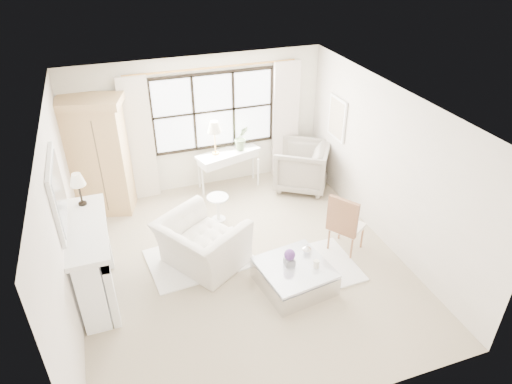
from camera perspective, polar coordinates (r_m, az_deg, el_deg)
floor at (r=7.57m, az=-1.65°, el=-8.86°), size 5.50×5.50×0.00m
ceiling at (r=6.19m, az=-2.03°, el=10.62°), size 5.50×5.50×0.00m
wall_back at (r=9.17m, az=-7.09°, el=8.38°), size 5.00×0.00×5.00m
wall_front at (r=4.81m, az=8.58°, el=-16.46°), size 5.00×0.00×5.00m
wall_left at (r=6.62m, az=-22.97°, el=-3.81°), size 0.00×5.50×5.50m
wall_right at (r=7.79m, az=16.00°, el=3.04°), size 0.00×5.50×5.50m
window_pane at (r=9.12m, az=-5.30°, el=10.05°), size 2.40×0.02×1.50m
window_frame at (r=9.11m, az=-5.28°, el=10.03°), size 2.50×0.04×1.50m
curtain_rod at (r=8.78m, az=-5.48°, el=15.22°), size 3.30×0.04×0.04m
curtain_left at (r=8.98m, az=-14.40°, el=6.30°), size 0.55×0.10×2.47m
curtain_right at (r=9.62m, az=3.71°, el=8.95°), size 0.55×0.10×2.47m
fireplace at (r=6.99m, az=-19.96°, el=-8.23°), size 0.58×1.66×1.26m
mirror_frame at (r=6.36m, az=-23.60°, el=-0.14°), size 0.05×1.15×0.95m
mirror_glass at (r=6.36m, az=-23.34°, el=-0.10°), size 0.02×1.00×0.80m
art_frame at (r=8.99m, az=10.11°, el=9.05°), size 0.04×0.62×0.82m
art_canvas at (r=8.98m, az=10.00°, el=9.03°), size 0.01×0.52×0.72m
mantel_lamp at (r=6.95m, az=-21.43°, el=1.29°), size 0.22×0.22×0.51m
armoire at (r=8.79m, az=-19.10°, el=4.27°), size 1.27×0.98×2.24m
console_table at (r=9.43m, az=-3.45°, el=2.84°), size 1.37×0.79×0.80m
console_lamp at (r=8.96m, az=-5.23°, el=7.98°), size 0.28×0.28×0.69m
orchid_plant at (r=9.22m, az=-1.82°, el=6.78°), size 0.29×0.23×0.52m
side_table at (r=8.41m, az=-4.78°, el=-1.61°), size 0.40×0.40×0.51m
rug_left at (r=7.71m, az=-7.02°, el=-8.17°), size 1.77×1.34×0.03m
rug_right at (r=7.48m, az=6.53°, el=-9.54°), size 1.58×1.21×0.03m
club_armchair at (r=7.36m, az=-6.76°, el=-6.38°), size 1.60×1.65×0.82m
wingback_chair at (r=9.42m, az=5.74°, el=3.22°), size 1.43×1.42×0.95m
french_chair at (r=7.81m, az=11.10°, el=-5.23°), size 0.67×0.67×1.08m
coffee_table at (r=7.08m, az=4.81°, el=-10.45°), size 1.13×1.13×0.38m
planter_box at (r=6.94m, az=4.19°, el=-8.70°), size 0.15×0.15×0.11m
planter_flowers at (r=6.85m, az=4.23°, el=-7.81°), size 0.17×0.17×0.17m
pillar_candle at (r=6.93m, az=7.54°, el=-8.89°), size 0.09×0.09×0.12m
coffee_vase at (r=7.17m, az=6.37°, el=-7.05°), size 0.19×0.19×0.16m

